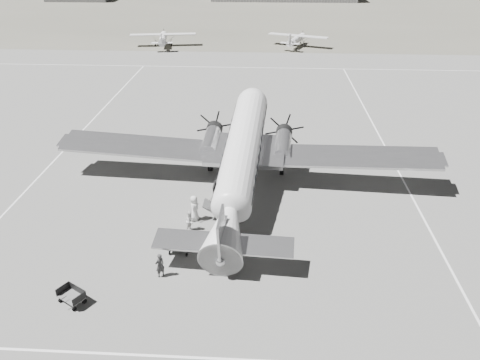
# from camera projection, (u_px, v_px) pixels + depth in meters

# --- Properties ---
(ground) EXTENTS (260.00, 260.00, 0.00)m
(ground) POSITION_uv_depth(u_px,v_px,m) (255.00, 207.00, 34.48)
(ground) COLOR slate
(ground) RESTS_ON ground
(taxi_line_near) EXTENTS (60.00, 0.15, 0.01)m
(taxi_line_near) POSITION_uv_depth(u_px,v_px,m) (246.00, 360.00, 22.14)
(taxi_line_near) COLOR silver
(taxi_line_near) RESTS_ON ground
(taxi_line_right) EXTENTS (0.15, 80.00, 0.01)m
(taxi_line_right) POSITION_uv_depth(u_px,v_px,m) (420.00, 212.00, 33.87)
(taxi_line_right) COLOR silver
(taxi_line_right) RESTS_ON ground
(taxi_line_left) EXTENTS (0.15, 60.00, 0.01)m
(taxi_line_left) POSITION_uv_depth(u_px,v_px,m) (68.00, 146.00, 44.20)
(taxi_line_left) COLOR silver
(taxi_line_left) RESTS_ON ground
(taxi_line_horizon) EXTENTS (90.00, 0.15, 0.01)m
(taxi_line_horizon) POSITION_uv_depth(u_px,v_px,m) (263.00, 68.00, 69.73)
(taxi_line_horizon) COLOR silver
(taxi_line_horizon) RESTS_ON ground
(grass_infield) EXTENTS (260.00, 90.00, 0.01)m
(grass_infield) POSITION_uv_depth(u_px,v_px,m) (266.00, 12.00, 118.21)
(grass_infield) COLOR #5A574B
(grass_infield) RESTS_ON ground
(dc3_airliner) EXTENTS (31.92, 23.18, 5.83)m
(dc3_airliner) POSITION_uv_depth(u_px,v_px,m) (242.00, 159.00, 34.95)
(dc3_airliner) COLOR #BDBDC0
(dc3_airliner) RESTS_ON ground
(light_plane_left) EXTENTS (12.88, 11.07, 2.40)m
(light_plane_left) POSITION_uv_depth(u_px,v_px,m) (163.00, 40.00, 82.11)
(light_plane_left) COLOR silver
(light_plane_left) RESTS_ON ground
(light_plane_right) EXTENTS (13.07, 11.87, 2.23)m
(light_plane_right) POSITION_uv_depth(u_px,v_px,m) (297.00, 40.00, 81.86)
(light_plane_right) COLOR silver
(light_plane_right) RESTS_ON ground
(baggage_cart_near) EXTENTS (1.54, 1.16, 0.82)m
(baggage_cart_near) POSITION_uv_depth(u_px,v_px,m) (179.00, 247.00, 29.40)
(baggage_cart_near) COLOR #515151
(baggage_cart_near) RESTS_ON ground
(baggage_cart_far) EXTENTS (1.86, 1.71, 0.86)m
(baggage_cart_far) POSITION_uv_depth(u_px,v_px,m) (72.00, 296.00, 25.38)
(baggage_cart_far) COLOR #515151
(baggage_cart_far) RESTS_ON ground
(ground_crew) EXTENTS (0.68, 0.67, 1.57)m
(ground_crew) POSITION_uv_depth(u_px,v_px,m) (160.00, 265.00, 27.19)
(ground_crew) COLOR #2A2A2A
(ground_crew) RESTS_ON ground
(ramp_agent) EXTENTS (0.86, 0.91, 1.50)m
(ramp_agent) POSITION_uv_depth(u_px,v_px,m) (190.00, 221.00, 31.44)
(ramp_agent) COLOR silver
(ramp_agent) RESTS_ON ground
(passenger) EXTENTS (0.70, 0.99, 1.91)m
(passenger) POSITION_uv_depth(u_px,v_px,m) (194.00, 208.00, 32.49)
(passenger) COLOR #B9B9B7
(passenger) RESTS_ON ground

